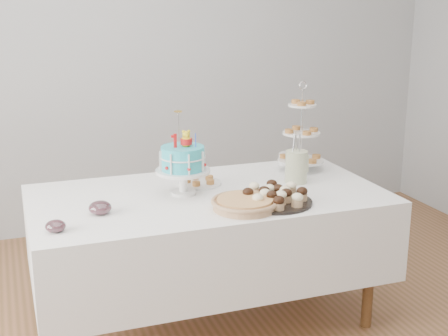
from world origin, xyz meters
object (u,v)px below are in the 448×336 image
object	(u,v)px
plate_stack	(292,159)
utensil_pitcher	(296,165)
birthday_cake	(183,172)
pie	(245,203)
cupcake_tray	(275,195)
tiered_stand	(301,134)
table	(208,232)
jam_bowl_b	(100,208)
pastry_plate	(200,181)
jam_bowl_a	(56,226)

from	to	relation	value
plate_stack	utensil_pitcher	distance (m)	0.41
birthday_cake	pie	distance (m)	0.42
cupcake_tray	utensil_pitcher	bearing A→B (deg)	48.32
tiered_stand	utensil_pitcher	distance (m)	0.30
table	jam_bowl_b	distance (m)	0.68
pastry_plate	plate_stack	bearing A→B (deg)	17.58
cupcake_tray	table	bearing A→B (deg)	135.21
tiered_stand	jam_bowl_b	xyz separation A→B (m)	(-1.30, -0.40, -0.20)
table	jam_bowl_a	size ratio (longest dim) A/B	20.33
cupcake_tray	tiered_stand	size ratio (longest dim) A/B	0.71
table	plate_stack	xyz separation A→B (m)	(0.70, 0.40, 0.26)
birthday_cake	jam_bowl_a	xyz separation A→B (m)	(-0.71, -0.35, -0.10)
pie	plate_stack	size ratio (longest dim) A/B	1.95
table	plate_stack	size ratio (longest dim) A/B	10.80
plate_stack	pie	bearing A→B (deg)	-130.65
birthday_cake	plate_stack	world-z (taller)	birthday_cake
birthday_cake	utensil_pitcher	world-z (taller)	birthday_cake
birthday_cake	jam_bowl_b	xyz separation A→B (m)	(-0.48, -0.17, -0.09)
cupcake_tray	birthday_cake	bearing A→B (deg)	142.87
cupcake_tray	jam_bowl_b	distance (m)	0.90
table	jam_bowl_b	xyz separation A→B (m)	(-0.61, -0.14, 0.26)
birthday_cake	table	bearing A→B (deg)	-13.67
jam_bowl_b	plate_stack	bearing A→B (deg)	22.29
utensil_pitcher	cupcake_tray	bearing A→B (deg)	-118.54
table	cupcake_tray	bearing A→B (deg)	-44.79
pie	utensil_pitcher	bearing A→B (deg)	36.69
tiered_stand	jam_bowl_a	xyz separation A→B (m)	(-1.53, -0.57, -0.20)
table	jam_bowl_b	size ratio (longest dim) A/B	16.89
pastry_plate	jam_bowl_b	bearing A→B (deg)	-152.75
pastry_plate	utensil_pitcher	world-z (taller)	utensil_pitcher
utensil_pitcher	birthday_cake	bearing A→B (deg)	-167.44
cupcake_tray	plate_stack	world-z (taller)	cupcake_tray
pie	jam_bowl_b	distance (m)	0.72
table	plate_stack	bearing A→B (deg)	29.59
jam_bowl_a	tiered_stand	bearing A→B (deg)	20.52
plate_stack	pastry_plate	bearing A→B (deg)	-162.42
jam_bowl_a	birthday_cake	bearing A→B (deg)	25.96
birthday_cake	plate_stack	distance (m)	0.92
cupcake_tray	jam_bowl_a	world-z (taller)	cupcake_tray
birthday_cake	pastry_plate	distance (m)	0.23
pie	jam_bowl_a	size ratio (longest dim) A/B	3.67
cupcake_tray	utensil_pitcher	size ratio (longest dim) A/B	1.37
plate_stack	jam_bowl_a	world-z (taller)	plate_stack
pastry_plate	cupcake_tray	bearing A→B (deg)	-59.37
cupcake_tray	jam_bowl_a	distance (m)	1.12
tiered_stand	utensil_pitcher	bearing A→B (deg)	-121.71
jam_bowl_a	pastry_plate	bearing A→B (deg)	30.08
plate_stack	utensil_pitcher	size ratio (longest dim) A/B	0.62
plate_stack	jam_bowl_b	distance (m)	1.42
birthday_cake	jam_bowl_b	distance (m)	0.52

